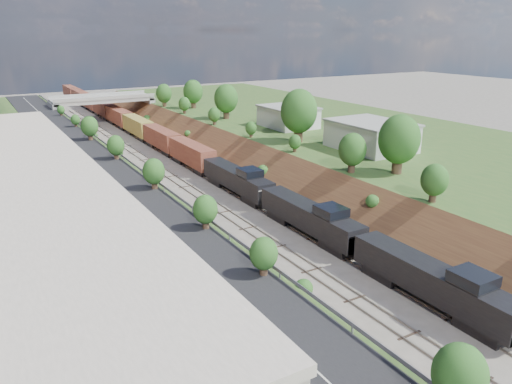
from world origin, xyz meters
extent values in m
cube|color=#305724|center=(33.00, 60.00, 2.50)|extent=(44.00, 180.00, 5.00)
cube|color=brown|center=(-11.00, 60.00, 0.00)|extent=(10.00, 180.00, 10.00)
cube|color=brown|center=(11.00, 60.00, 0.00)|extent=(10.00, 180.00, 10.00)
cube|color=gray|center=(-2.60, 60.00, 0.09)|extent=(1.58, 180.00, 0.18)
cube|color=gray|center=(2.60, 60.00, 0.09)|extent=(1.58, 180.00, 0.18)
cube|color=black|center=(-15.50, 60.00, 5.05)|extent=(8.00, 180.00, 0.10)
cube|color=#99999E|center=(-11.40, 60.00, 5.55)|extent=(0.06, 171.00, 0.30)
cube|color=brown|center=(-28.00, 38.00, 6.10)|extent=(14.00, 62.00, 2.20)
cube|color=beige|center=(-28.00, 38.00, 9.35)|extent=(14.00, 62.00, 4.30)
cube|color=beige|center=(-28.00, 38.00, 11.75)|extent=(14.30, 62.30, 0.50)
cube|color=gray|center=(-11.50, 122.00, 3.10)|extent=(1.50, 8.00, 6.20)
cube|color=gray|center=(11.50, 122.00, 3.10)|extent=(1.50, 8.00, 6.20)
cube|color=gray|center=(0.00, 122.00, 6.20)|extent=(24.00, 8.00, 1.00)
cube|color=gray|center=(0.00, 118.00, 7.00)|extent=(24.00, 0.30, 0.80)
cube|color=gray|center=(0.00, 126.00, 7.00)|extent=(24.00, 0.30, 0.80)
cube|color=silver|center=(23.50, 52.00, 7.00)|extent=(9.00, 12.00, 4.00)
cube|color=silver|center=(23.00, 74.00, 6.80)|extent=(8.00, 10.00, 3.60)
cylinder|color=#473323|center=(17.00, 40.00, 6.31)|extent=(1.30, 1.30, 2.62)
ellipsoid|color=#2B5E21|center=(17.00, 40.00, 9.46)|extent=(5.25, 5.25, 6.30)
cylinder|color=#473323|center=(-11.80, 20.00, 5.61)|extent=(0.66, 0.66, 1.22)
ellipsoid|color=#2B5E21|center=(-11.80, 20.00, 7.08)|extent=(2.45, 2.45, 2.94)
cube|color=black|center=(2.60, 15.93, 0.45)|extent=(2.40, 4.00, 0.90)
cube|color=black|center=(2.60, 21.26, 2.19)|extent=(2.78, 16.66, 2.59)
cube|color=black|center=(2.60, 14.43, 1.80)|extent=(2.55, 3.00, 1.80)
cube|color=silver|center=(2.60, 14.43, 2.80)|extent=(2.55, 3.00, 0.15)
cube|color=black|center=(2.60, 17.43, 4.10)|extent=(2.72, 3.10, 0.90)
cube|color=black|center=(2.60, 38.93, 2.19)|extent=(2.78, 16.66, 2.59)
cube|color=black|center=(2.60, 56.59, 2.19)|extent=(2.78, 16.66, 2.59)
cube|color=brown|center=(2.60, 125.45, 2.57)|extent=(2.78, 119.07, 3.33)
camera|label=1|loc=(-29.62, -4.15, 22.52)|focal=35.00mm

